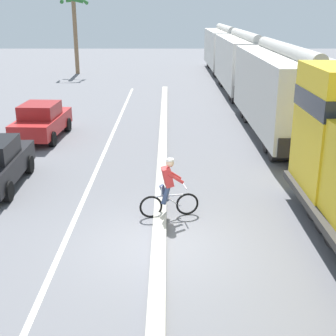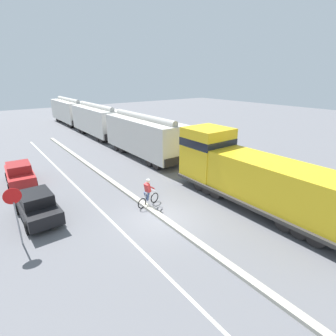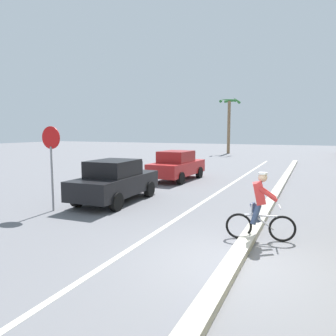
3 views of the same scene
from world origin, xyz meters
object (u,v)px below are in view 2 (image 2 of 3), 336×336
(locomotive, at_px, (248,176))
(hopper_car_trailing, at_px, (69,111))
(parked_car_black, at_px, (37,205))
(parked_car_red, at_px, (20,174))
(stop_sign, at_px, (14,206))
(cyclist, at_px, (148,193))
(hopper_car_middle, at_px, (97,120))
(hopper_car_lead, at_px, (144,136))

(locomotive, relative_size, hopper_car_trailing, 1.10)
(locomotive, distance_m, parked_car_black, 12.32)
(hopper_car_trailing, relative_size, parked_car_black, 2.50)
(parked_car_red, bearing_deg, stop_sign, -98.42)
(locomotive, xyz_separation_m, stop_sign, (-12.09, 3.55, 0.23))
(parked_car_black, bearing_deg, cyclist, -22.08)
(locomotive, xyz_separation_m, parked_car_black, (-10.93, 5.62, -0.98))
(hopper_car_middle, xyz_separation_m, stop_sign, (-12.09, -20.21, -0.05))
(hopper_car_middle, xyz_separation_m, parked_car_black, (-10.93, -18.14, -1.26))
(parked_car_black, bearing_deg, locomotive, -27.21)
(locomotive, bearing_deg, hopper_car_trailing, 90.00)
(locomotive, bearing_deg, parked_car_red, 132.85)
(parked_car_red, xyz_separation_m, cyclist, (5.72, -8.45, 0.00))
(parked_car_red, relative_size, cyclist, 2.49)
(parked_car_black, xyz_separation_m, cyclist, (5.77, -2.34, 0.00))
(hopper_car_trailing, distance_m, parked_car_black, 31.71)
(locomotive, height_order, hopper_car_trailing, locomotive)
(hopper_car_middle, distance_m, hopper_car_trailing, 11.60)
(cyclist, bearing_deg, parked_car_red, 124.08)
(hopper_car_lead, bearing_deg, locomotive, -90.00)
(cyclist, bearing_deg, locomotive, -32.43)
(parked_car_red, bearing_deg, cyclist, -55.92)
(hopper_car_lead, height_order, hopper_car_trailing, same)
(hopper_car_middle, height_order, hopper_car_trailing, same)
(hopper_car_lead, xyz_separation_m, stop_sign, (-12.09, -8.61, -0.05))
(stop_sign, bearing_deg, cyclist, -2.21)
(locomotive, distance_m, hopper_car_middle, 23.76)
(parked_car_red, bearing_deg, locomotive, -47.15)
(stop_sign, bearing_deg, parked_car_black, 60.65)
(hopper_car_lead, distance_m, parked_car_red, 10.96)
(hopper_car_lead, xyz_separation_m, parked_car_black, (-10.93, -6.54, -1.26))
(locomotive, xyz_separation_m, hopper_car_lead, (0.00, 12.16, 0.28))
(locomotive, height_order, hopper_car_middle, locomotive)
(hopper_car_middle, relative_size, stop_sign, 3.68)
(cyclist, relative_size, stop_sign, 0.60)
(hopper_car_trailing, distance_m, stop_sign, 34.03)
(hopper_car_middle, distance_m, stop_sign, 23.55)
(hopper_car_trailing, height_order, parked_car_black, hopper_car_trailing)
(parked_car_red, distance_m, cyclist, 10.20)
(hopper_car_middle, distance_m, parked_car_black, 21.21)
(hopper_car_trailing, relative_size, parked_car_red, 2.48)
(hopper_car_middle, xyz_separation_m, cyclist, (-5.16, -20.48, -1.26))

